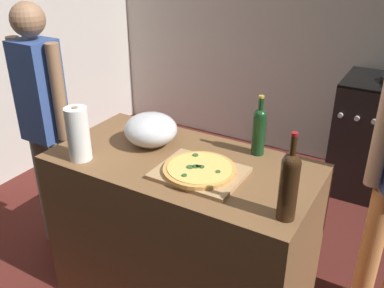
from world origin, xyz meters
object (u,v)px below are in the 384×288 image
Objects in this scene: pizza at (200,169)px; wine_bottle_clear at (259,129)px; wine_bottle_dark at (289,184)px; stove at (375,137)px; person_in_stripes at (44,118)px; mixing_bowl at (151,130)px; paper_towel_roll at (78,134)px.

wine_bottle_clear reaches higher than pizza.
wine_bottle_dark is 2.05m from stove.
person_in_stripes is at bearing 172.57° from wine_bottle_dark.
mixing_bowl is at bearing 5.23° from person_in_stripes.
paper_towel_roll is at bearing -177.96° from wine_bottle_dark.
pizza is 1.12m from person_in_stripes.
paper_towel_roll is at bearing -24.75° from person_in_stripes.
person_in_stripes reaches higher than wine_bottle_dark.
stove is (0.55, 1.84, -0.46)m from pizza.
person_in_stripes is (-1.67, -1.76, 0.44)m from stove.
mixing_bowl is 0.57m from wine_bottle_clear.
paper_towel_roll is 0.88× the size of wine_bottle_clear.
wine_bottle_clear reaches higher than mixing_bowl.
mixing_bowl reaches higher than stove.
mixing_bowl is 0.18× the size of person_in_stripes.
pizza is 0.39m from wine_bottle_clear.
wine_bottle_dark is (0.46, -0.12, 0.13)m from pizza.
wine_bottle_dark is at bearing -18.02° from mixing_bowl.
paper_towel_roll is 1.05m from wine_bottle_dark.
pizza is 1.25× the size of paper_towel_roll.
wine_bottle_clear is 1.65m from stove.
wine_bottle_dark is 0.38× the size of stove.
paper_towel_roll is at bearing -146.25° from wine_bottle_clear.
pizza is at bearing 14.89° from paper_towel_roll.
person_in_stripes is at bearing 155.25° from paper_towel_roll.
pizza is 0.35× the size of stove.
paper_towel_roll is 0.59m from person_in_stripes.
wine_bottle_clear reaches higher than paper_towel_roll.
person_in_stripes is at bearing 175.63° from pizza.
stove is 0.61× the size of person_in_stripes.
paper_towel_roll reaches higher than pizza.
stove is 2.47m from person_in_stripes.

